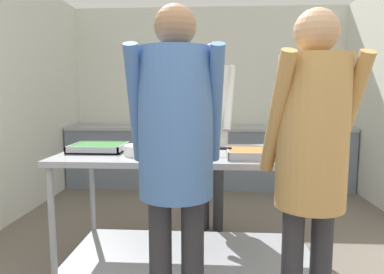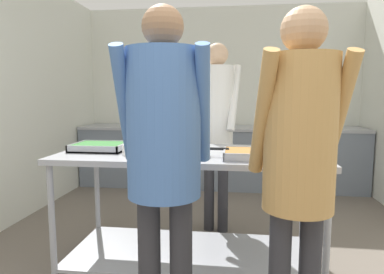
{
  "view_description": "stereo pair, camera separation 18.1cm",
  "coord_description": "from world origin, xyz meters",
  "px_view_note": "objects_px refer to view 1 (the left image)",
  "views": [
    {
      "loc": [
        0.06,
        -1.01,
        1.33
      ],
      "look_at": [
        -0.1,
        1.6,
        1.01
      ],
      "focal_mm": 32.0,
      "sensor_mm": 36.0,
      "label": 1
    },
    {
      "loc": [
        0.24,
        -0.99,
        1.33
      ],
      "look_at": [
        -0.1,
        1.6,
        1.01
      ],
      "focal_mm": 32.0,
      "sensor_mm": 36.0,
      "label": 2
    }
  ],
  "objects_px": {
    "broccoli_bowl": "(308,153)",
    "cook_behind_counter": "(212,115)",
    "water_bottle": "(295,118)",
    "guest_serving_left": "(176,142)",
    "sauce_pan": "(192,151)",
    "plate_stack": "(141,150)",
    "serving_tray_vegetables": "(99,148)",
    "serving_tray_roast": "(258,154)",
    "guest_serving_right": "(311,149)"
  },
  "relations": [
    {
      "from": "guest_serving_right",
      "to": "cook_behind_counter",
      "type": "bearing_deg",
      "value": 106.44
    },
    {
      "from": "guest_serving_right",
      "to": "water_bottle",
      "type": "bearing_deg",
      "value": 77.89
    },
    {
      "from": "serving_tray_roast",
      "to": "guest_serving_left",
      "type": "bearing_deg",
      "value": -129.44
    },
    {
      "from": "plate_stack",
      "to": "serving_tray_vegetables",
      "type": "bearing_deg",
      "value": 157.24
    },
    {
      "from": "plate_stack",
      "to": "guest_serving_left",
      "type": "height_order",
      "value": "guest_serving_left"
    },
    {
      "from": "serving_tray_vegetables",
      "to": "cook_behind_counter",
      "type": "distance_m",
      "value": 1.17
    },
    {
      "from": "guest_serving_left",
      "to": "sauce_pan",
      "type": "bearing_deg",
      "value": 85.59
    },
    {
      "from": "cook_behind_counter",
      "to": "plate_stack",
      "type": "bearing_deg",
      "value": -118.34
    },
    {
      "from": "guest_serving_right",
      "to": "serving_tray_vegetables",
      "type": "bearing_deg",
      "value": 147.28
    },
    {
      "from": "serving_tray_vegetables",
      "to": "plate_stack",
      "type": "height_order",
      "value": "plate_stack"
    },
    {
      "from": "sauce_pan",
      "to": "cook_behind_counter",
      "type": "relative_size",
      "value": 0.22
    },
    {
      "from": "cook_behind_counter",
      "to": "water_bottle",
      "type": "height_order",
      "value": "cook_behind_counter"
    },
    {
      "from": "guest_serving_left",
      "to": "guest_serving_right",
      "type": "xyz_separation_m",
      "value": [
        0.66,
        -0.06,
        -0.02
      ]
    },
    {
      "from": "plate_stack",
      "to": "guest_serving_left",
      "type": "xyz_separation_m",
      "value": [
        0.32,
        -0.64,
        0.15
      ]
    },
    {
      "from": "serving_tray_vegetables",
      "to": "cook_behind_counter",
      "type": "bearing_deg",
      "value": 42.17
    },
    {
      "from": "guest_serving_right",
      "to": "serving_tray_roast",
      "type": "bearing_deg",
      "value": 103.94
    },
    {
      "from": "serving_tray_vegetables",
      "to": "plate_stack",
      "type": "xyz_separation_m",
      "value": [
        0.36,
        -0.15,
        0.01
      ]
    },
    {
      "from": "serving_tray_vegetables",
      "to": "guest_serving_left",
      "type": "height_order",
      "value": "guest_serving_left"
    },
    {
      "from": "plate_stack",
      "to": "broccoli_bowl",
      "type": "height_order",
      "value": "broccoli_bowl"
    },
    {
      "from": "broccoli_bowl",
      "to": "serving_tray_roast",
      "type": "bearing_deg",
      "value": 179.99
    },
    {
      "from": "broccoli_bowl",
      "to": "guest_serving_right",
      "type": "xyz_separation_m",
      "value": [
        -0.17,
        -0.67,
        0.13
      ]
    },
    {
      "from": "sauce_pan",
      "to": "water_bottle",
      "type": "bearing_deg",
      "value": 62.75
    },
    {
      "from": "serving_tray_roast",
      "to": "water_bottle",
      "type": "bearing_deg",
      "value": 71.46
    },
    {
      "from": "serving_tray_roast",
      "to": "broccoli_bowl",
      "type": "height_order",
      "value": "broccoli_bowl"
    },
    {
      "from": "broccoli_bowl",
      "to": "guest_serving_left",
      "type": "distance_m",
      "value": 1.04
    },
    {
      "from": "sauce_pan",
      "to": "plate_stack",
      "type": "bearing_deg",
      "value": 177.15
    },
    {
      "from": "serving_tray_roast",
      "to": "guest_serving_right",
      "type": "bearing_deg",
      "value": -76.06
    },
    {
      "from": "water_bottle",
      "to": "guest_serving_left",
      "type": "bearing_deg",
      "value": -113.19
    },
    {
      "from": "plate_stack",
      "to": "water_bottle",
      "type": "height_order",
      "value": "water_bottle"
    },
    {
      "from": "cook_behind_counter",
      "to": "water_bottle",
      "type": "distance_m",
      "value": 1.98
    },
    {
      "from": "sauce_pan",
      "to": "guest_serving_right",
      "type": "distance_m",
      "value": 0.93
    },
    {
      "from": "broccoli_bowl",
      "to": "guest_serving_right",
      "type": "height_order",
      "value": "guest_serving_right"
    },
    {
      "from": "plate_stack",
      "to": "water_bottle",
      "type": "bearing_deg",
      "value": 56.42
    },
    {
      "from": "sauce_pan",
      "to": "water_bottle",
      "type": "xyz_separation_m",
      "value": [
        1.3,
        2.53,
        0.06
      ]
    },
    {
      "from": "plate_stack",
      "to": "guest_serving_left",
      "type": "relative_size",
      "value": 0.14
    },
    {
      "from": "serving_tray_vegetables",
      "to": "broccoli_bowl",
      "type": "distance_m",
      "value": 1.52
    },
    {
      "from": "plate_stack",
      "to": "cook_behind_counter",
      "type": "xyz_separation_m",
      "value": [
        0.5,
        0.92,
        0.2
      ]
    },
    {
      "from": "serving_tray_roast",
      "to": "broccoli_bowl",
      "type": "xyz_separation_m",
      "value": [
        0.34,
        -0.0,
        0.01
      ]
    },
    {
      "from": "sauce_pan",
      "to": "guest_serving_left",
      "type": "distance_m",
      "value": 0.64
    },
    {
      "from": "broccoli_bowl",
      "to": "cook_behind_counter",
      "type": "height_order",
      "value": "cook_behind_counter"
    },
    {
      "from": "serving_tray_vegetables",
      "to": "serving_tray_roast",
      "type": "bearing_deg",
      "value": -9.23
    },
    {
      "from": "guest_serving_right",
      "to": "cook_behind_counter",
      "type": "xyz_separation_m",
      "value": [
        -0.48,
        1.63,
        0.07
      ]
    },
    {
      "from": "serving_tray_roast",
      "to": "guest_serving_right",
      "type": "xyz_separation_m",
      "value": [
        0.17,
        -0.67,
        0.14
      ]
    },
    {
      "from": "guest_serving_left",
      "to": "guest_serving_right",
      "type": "relative_size",
      "value": 1.03
    },
    {
      "from": "cook_behind_counter",
      "to": "water_bottle",
      "type": "xyz_separation_m",
      "value": [
        1.17,
        1.59,
        -0.13
      ]
    },
    {
      "from": "plate_stack",
      "to": "guest_serving_right",
      "type": "xyz_separation_m",
      "value": [
        0.98,
        -0.71,
        0.13
      ]
    },
    {
      "from": "sauce_pan",
      "to": "serving_tray_roast",
      "type": "distance_m",
      "value": 0.45
    },
    {
      "from": "sauce_pan",
      "to": "serving_tray_roast",
      "type": "height_order",
      "value": "sauce_pan"
    },
    {
      "from": "guest_serving_right",
      "to": "broccoli_bowl",
      "type": "bearing_deg",
      "value": 75.48
    },
    {
      "from": "broccoli_bowl",
      "to": "water_bottle",
      "type": "height_order",
      "value": "water_bottle"
    }
  ]
}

